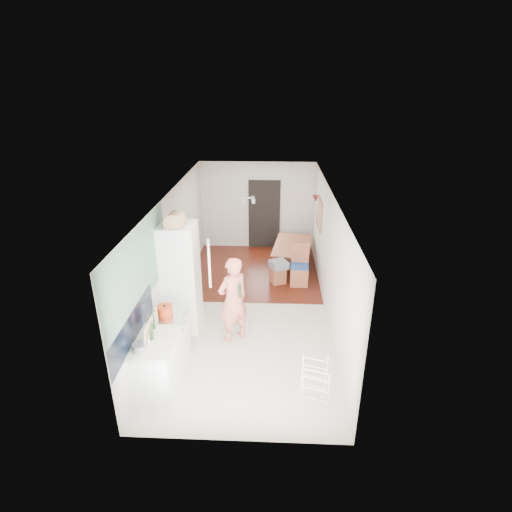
# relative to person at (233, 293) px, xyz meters

# --- Properties ---
(room_shell) EXTENTS (3.20, 7.00, 2.50)m
(room_shell) POSITION_rel_person_xyz_m (0.25, 1.14, 0.26)
(room_shell) COLOR beige
(room_shell) RESTS_ON ground
(floor) EXTENTS (3.20, 7.00, 0.01)m
(floor) POSITION_rel_person_xyz_m (0.25, 1.14, -0.99)
(floor) COLOR beige
(floor) RESTS_ON ground
(wood_floor_overlay) EXTENTS (3.20, 3.30, 0.01)m
(wood_floor_overlay) POSITION_rel_person_xyz_m (0.25, 2.99, -0.98)
(wood_floor_overlay) COLOR #56160E
(wood_floor_overlay) RESTS_ON room_shell
(sage_wall_panel) EXTENTS (0.02, 3.00, 1.30)m
(sage_wall_panel) POSITION_rel_person_xyz_m (-1.34, -0.86, 0.86)
(sage_wall_panel) COLOR slate
(sage_wall_panel) RESTS_ON room_shell
(tile_splashback) EXTENTS (0.02, 1.90, 0.50)m
(tile_splashback) POSITION_rel_person_xyz_m (-1.34, -1.41, 0.16)
(tile_splashback) COLOR black
(tile_splashback) RESTS_ON room_shell
(doorway_recess) EXTENTS (0.90, 0.04, 2.00)m
(doorway_recess) POSITION_rel_person_xyz_m (0.45, 4.62, 0.01)
(doorway_recess) COLOR black
(doorway_recess) RESTS_ON room_shell
(base_cabinet) EXTENTS (0.60, 0.90, 0.86)m
(base_cabinet) POSITION_rel_person_xyz_m (-1.05, -1.41, -0.56)
(base_cabinet) COLOR white
(base_cabinet) RESTS_ON room_shell
(worktop) EXTENTS (0.62, 0.92, 0.06)m
(worktop) POSITION_rel_person_xyz_m (-1.05, -1.41, -0.10)
(worktop) COLOR white
(worktop) RESTS_ON room_shell
(range_cooker) EXTENTS (0.60, 0.60, 0.88)m
(range_cooker) POSITION_rel_person_xyz_m (-1.05, -0.66, -0.55)
(range_cooker) COLOR white
(range_cooker) RESTS_ON room_shell
(cooker_top) EXTENTS (0.60, 0.60, 0.04)m
(cooker_top) POSITION_rel_person_xyz_m (-1.05, -0.66, -0.09)
(cooker_top) COLOR #BBBBBD
(cooker_top) RESTS_ON room_shell
(fridge_housing) EXTENTS (0.66, 0.66, 2.15)m
(fridge_housing) POSITION_rel_person_xyz_m (-1.02, 0.36, 0.09)
(fridge_housing) COLOR white
(fridge_housing) RESTS_ON room_shell
(fridge_door) EXTENTS (0.14, 0.56, 0.70)m
(fridge_door) POSITION_rel_person_xyz_m (-0.41, 0.06, 0.56)
(fridge_door) COLOR white
(fridge_door) RESTS_ON room_shell
(fridge_interior) EXTENTS (0.02, 0.52, 0.66)m
(fridge_interior) POSITION_rel_person_xyz_m (-0.71, 0.36, 0.56)
(fridge_interior) COLOR white
(fridge_interior) RESTS_ON room_shell
(pinboard) EXTENTS (0.03, 0.90, 0.70)m
(pinboard) POSITION_rel_person_xyz_m (1.83, 3.04, 0.56)
(pinboard) COLOR tan
(pinboard) RESTS_ON room_shell
(pinboard_frame) EXTENTS (0.00, 0.94, 0.74)m
(pinboard_frame) POSITION_rel_person_xyz_m (1.81, 3.04, 0.56)
(pinboard_frame) COLOR brown
(pinboard_frame) RESTS_ON room_shell
(wall_sconce) EXTENTS (0.18, 0.18, 0.16)m
(wall_sconce) POSITION_rel_person_xyz_m (1.79, 3.69, 0.76)
(wall_sconce) COLOR maroon
(wall_sconce) RESTS_ON room_shell
(person) EXTENTS (0.86, 0.82, 1.98)m
(person) POSITION_rel_person_xyz_m (0.00, 0.00, 0.00)
(person) COLOR #F37867
(person) RESTS_ON floor
(dining_table) EXTENTS (0.98, 1.52, 0.50)m
(dining_table) POSITION_rel_person_xyz_m (1.26, 3.38, -0.74)
(dining_table) COLOR brown
(dining_table) RESTS_ON floor
(dining_chair) EXTENTS (0.44, 0.44, 0.99)m
(dining_chair) POSITION_rel_person_xyz_m (1.35, 2.28, -0.49)
(dining_chair) COLOR brown
(dining_chair) RESTS_ON floor
(stool) EXTENTS (0.42, 0.42, 0.42)m
(stool) POSITION_rel_person_xyz_m (0.84, 2.34, -0.78)
(stool) COLOR brown
(stool) RESTS_ON floor
(grey_drape) EXTENTS (0.51, 0.51, 0.17)m
(grey_drape) POSITION_rel_person_xyz_m (0.86, 2.30, -0.48)
(grey_drape) COLOR slate
(grey_drape) RESTS_ON stool
(drying_rack) EXTENTS (0.47, 0.45, 0.75)m
(drying_rack) POSITION_rel_person_xyz_m (1.37, -1.65, -0.61)
(drying_rack) COLOR white
(drying_rack) RESTS_ON floor
(bread_bin) EXTENTS (0.38, 0.37, 0.18)m
(bread_bin) POSITION_rel_person_xyz_m (-1.02, 0.27, 1.25)
(bread_bin) COLOR tan
(bread_bin) RESTS_ON fridge_housing
(red_casserole) EXTENTS (0.27, 0.27, 0.15)m
(red_casserole) POSITION_rel_person_xyz_m (-1.07, -0.66, 0.01)
(red_casserole) COLOR red
(red_casserole) RESTS_ON cooker_top
(steel_pan) EXTENTS (0.25, 0.25, 0.11)m
(steel_pan) POSITION_rel_person_xyz_m (-1.18, -1.65, -0.01)
(steel_pan) COLOR #BBBBBD
(steel_pan) RESTS_ON worktop
(held_bottle) EXTENTS (0.05, 0.05, 0.24)m
(held_bottle) POSITION_rel_person_xyz_m (0.14, -0.10, 0.11)
(held_bottle) COLOR #1A3C1C
(held_bottle) RESTS_ON person
(bottle_a) EXTENTS (0.07, 0.07, 0.28)m
(bottle_a) POSITION_rel_person_xyz_m (-1.09, -1.38, 0.07)
(bottle_a) COLOR #1A3C1C
(bottle_a) RESTS_ON worktop
(bottle_b) EXTENTS (0.07, 0.07, 0.26)m
(bottle_b) POSITION_rel_person_xyz_m (-1.14, -1.08, 0.06)
(bottle_b) COLOR #1A3C1C
(bottle_b) RESTS_ON worktop
(bottle_c) EXTENTS (0.09, 0.09, 0.19)m
(bottle_c) POSITION_rel_person_xyz_m (-1.13, -1.48, 0.03)
(bottle_c) COLOR silver
(bottle_c) RESTS_ON worktop
(pepper_mill_front) EXTENTS (0.07, 0.07, 0.21)m
(pepper_mill_front) POSITION_rel_person_xyz_m (-1.13, -1.06, 0.04)
(pepper_mill_front) COLOR tan
(pepper_mill_front) RESTS_ON worktop
(pepper_mill_back) EXTENTS (0.06, 0.06, 0.20)m
(pepper_mill_back) POSITION_rel_person_xyz_m (-1.16, -0.88, 0.03)
(pepper_mill_back) COLOR tan
(pepper_mill_back) RESTS_ON worktop
(chopping_boards) EXTENTS (0.07, 0.29, 0.39)m
(chopping_boards) POSITION_rel_person_xyz_m (-1.10, -1.49, 0.13)
(chopping_boards) COLOR tan
(chopping_boards) RESTS_ON worktop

